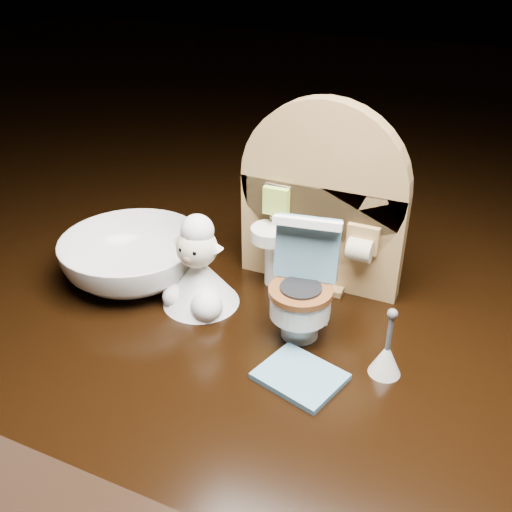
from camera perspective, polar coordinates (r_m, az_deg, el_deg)
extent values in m
cube|color=black|center=(0.45, 3.07, -11.90)|extent=(2.50, 2.50, 0.10)
cube|color=#A67E49|center=(0.45, 6.43, 2.11)|extent=(0.13, 0.02, 0.09)
cylinder|color=#A67E49|center=(0.43, 6.76, 7.15)|extent=(0.13, 0.02, 0.13)
cube|color=#A67E49|center=(0.47, 6.16, -2.24)|extent=(0.05, 0.04, 0.01)
cylinder|color=white|center=(0.46, 1.63, -0.37)|extent=(0.01, 0.01, 0.04)
cylinder|color=white|center=(0.44, 1.53, 2.25)|extent=(0.03, 0.03, 0.01)
cylinder|color=silver|center=(0.44, 2.00, 3.88)|extent=(0.00, 0.00, 0.01)
cube|color=#A9CE49|center=(0.44, 2.03, 5.52)|extent=(0.02, 0.01, 0.02)
cube|color=#A67E49|center=(0.43, 10.62, 1.65)|extent=(0.02, 0.01, 0.02)
cylinder|color=beige|center=(0.43, 10.33, 0.60)|extent=(0.02, 0.02, 0.02)
cylinder|color=white|center=(0.41, 4.41, -6.71)|extent=(0.03, 0.03, 0.02)
cylinder|color=white|center=(0.39, 4.42, -4.81)|extent=(0.04, 0.04, 0.02)
cylinder|color=brown|center=(0.39, 4.48, -3.54)|extent=(0.04, 0.04, 0.00)
cube|color=white|center=(0.42, 5.13, -3.04)|extent=(0.04, 0.02, 0.05)
cube|color=#5787A3|center=(0.39, 5.15, 0.78)|extent=(0.05, 0.02, 0.04)
cube|color=white|center=(0.38, 5.17, 3.30)|extent=(0.05, 0.02, 0.01)
cylinder|color=#91B241|center=(0.40, 6.75, 0.74)|extent=(0.01, 0.01, 0.01)
cube|color=#5787A3|center=(0.38, 4.42, -11.91)|extent=(0.06, 0.05, 0.00)
cone|color=white|center=(0.38, 12.87, -9.96)|extent=(0.02, 0.02, 0.02)
cylinder|color=#59595B|center=(0.37, 13.24, -7.44)|extent=(0.00, 0.00, 0.03)
sphere|color=#59595B|center=(0.36, 13.50, -5.64)|extent=(0.01, 0.01, 0.01)
cone|color=white|center=(0.44, -5.61, -2.43)|extent=(0.06, 0.06, 0.04)
sphere|color=white|center=(0.42, -4.95, -5.02)|extent=(0.02, 0.02, 0.02)
sphere|color=white|center=(0.44, -8.09, -4.02)|extent=(0.02, 0.02, 0.02)
sphere|color=#F6ECCD|center=(0.42, -5.94, 0.86)|extent=(0.03, 0.03, 0.03)
sphere|color=tan|center=(0.41, -6.66, -0.18)|extent=(0.01, 0.01, 0.01)
sphere|color=white|center=(0.41, -5.90, 2.53)|extent=(0.02, 0.02, 0.02)
cone|color=#F6ECCD|center=(0.43, -7.47, 1.81)|extent=(0.01, 0.01, 0.01)
cone|color=#F6ECCD|center=(0.41, -4.16, 1.08)|extent=(0.01, 0.01, 0.01)
sphere|color=black|center=(0.41, -7.47, 0.60)|extent=(0.00, 0.00, 0.00)
sphere|color=black|center=(0.41, -6.15, 0.29)|extent=(0.00, 0.00, 0.00)
imported|color=white|center=(0.48, -12.21, -0.25)|extent=(0.14, 0.14, 0.04)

